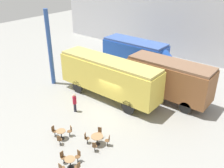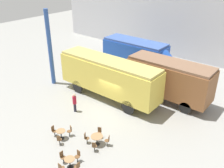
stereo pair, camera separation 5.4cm
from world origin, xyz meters
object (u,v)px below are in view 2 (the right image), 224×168
passenger_coach_wooden (169,78)px  cafe_table_mid (70,161)px  streamlined_locomotive (140,54)px  passenger_coach_vintage (109,75)px  cafe_chair_0 (54,130)px  cafe_table_near (61,133)px  cafe_table_far (97,138)px  visitor_person (75,102)px

passenger_coach_wooden → cafe_table_mid: bearing=-93.3°
passenger_coach_wooden → streamlined_locomotive: bearing=144.3°
passenger_coach_vintage → cafe_chair_0: 7.51m
cafe_table_near → cafe_chair_0: size_ratio=0.83×
streamlined_locomotive → cafe_table_near: 15.25m
cafe_table_mid → cafe_chair_0: bearing=156.7°
cafe_chair_0 → passenger_coach_wooden: bearing=59.9°
passenger_coach_wooden → cafe_chair_0: 11.47m
passenger_coach_wooden → cafe_table_mid: passenger_coach_wooden is taller
cafe_table_far → cafe_chair_0: bearing=-157.7°
cafe_table_mid → cafe_chair_0: (-3.42, 1.48, -0.01)m
passenger_coach_wooden → cafe_table_far: 9.42m
cafe_table_far → visitor_person: visitor_person is taller
streamlined_locomotive → visitor_person: (0.82, -11.59, -1.14)m
cafe_table_near → cafe_table_mid: bearing=-30.4°
cafe_table_mid → cafe_chair_0: 3.73m
passenger_coach_vintage → visitor_person: passenger_coach_vintage is taller
cafe_chair_0 → streamlined_locomotive: bearing=89.1°
passenger_coach_wooden → passenger_coach_vintage: (-4.62, -3.32, 0.10)m
cafe_table_far → streamlined_locomotive: bearing=111.3°
passenger_coach_vintage → passenger_coach_wooden: bearing=35.7°
passenger_coach_wooden → cafe_table_near: size_ratio=10.98×
passenger_coach_vintage → cafe_table_near: (1.23, -7.14, -1.88)m
visitor_person → cafe_chair_0: bearing=-69.7°
cafe_table_mid → visitor_person: bearing=133.7°
passenger_coach_vintage → cafe_table_far: 7.24m
cafe_table_near → cafe_table_mid: 3.14m
streamlined_locomotive → cafe_table_near: bearing=-79.3°
cafe_table_far → cafe_table_mid: bearing=-86.6°
cafe_table_near → cafe_table_mid: cafe_table_near is taller
cafe_table_far → cafe_chair_0: size_ratio=1.03×
passenger_coach_vintage → cafe_chair_0: (0.52, -7.25, -1.90)m
passenger_coach_vintage → cafe_table_near: passenger_coach_vintage is taller
cafe_table_mid → cafe_table_near: bearing=149.6°
streamlined_locomotive → cafe_chair_0: 15.25m
cafe_chair_0 → cafe_table_mid: bearing=-32.2°
passenger_coach_wooden → cafe_table_mid: (-0.69, -12.04, -1.78)m
passenger_coach_wooden → cafe_table_near: (-3.39, -10.45, -1.77)m
streamlined_locomotive → cafe_table_near: streamlined_locomotive is taller
passenger_coach_vintage → cafe_table_mid: bearing=-65.7°
cafe_chair_0 → cafe_table_far: bearing=13.5°
streamlined_locomotive → cafe_table_far: bearing=-68.7°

